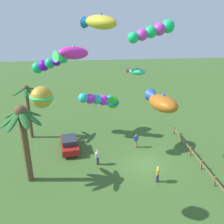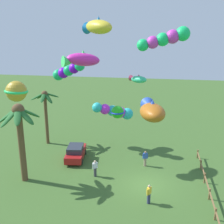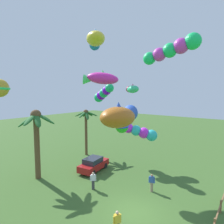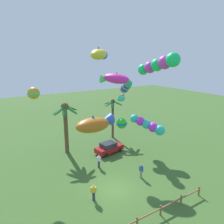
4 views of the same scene
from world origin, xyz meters
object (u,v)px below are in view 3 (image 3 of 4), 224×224
object	(u,v)px
spectator_1	(117,223)
kite_tube_2	(103,94)
kite_tube_3	(173,49)
kite_tube_8	(138,131)
kite_fish_1	(132,89)
parked_car_0	(93,164)
kite_fish_4	(120,116)
kite_fish_5	(101,78)
spectator_2	(152,183)
palm_tree_1	(86,121)
spectator_0	(93,181)
palm_tree_0	(36,129)
kite_ball_0	(122,127)
kite_fish_6	(96,39)

from	to	relation	value
spectator_1	kite_tube_2	world-z (taller)	kite_tube_2
kite_tube_3	kite_tube_8	world-z (taller)	kite_tube_3
kite_tube_8	kite_fish_1	bearing A→B (deg)	-154.40
parked_car_0	kite_fish_4	world-z (taller)	kite_fish_4
kite_fish_5	kite_tube_8	bearing A→B (deg)	-36.69
spectator_2	kite_tube_3	xyz separation A→B (m)	(0.52, -1.32, 11.37)
palm_tree_1	parked_car_0	size ratio (longest dim) A/B	1.57
spectator_0	kite_fish_5	world-z (taller)	kite_fish_5
palm_tree_0	kite_tube_8	xyz separation A→B (m)	(8.78, -6.64, -0.85)
palm_tree_0	spectator_0	size ratio (longest dim) A/B	4.44
spectator_0	kite_tube_2	size ratio (longest dim) A/B	0.38
palm_tree_0	spectator_1	xyz separation A→B (m)	(-1.50, -11.09, -4.34)
kite_ball_0	kite_tube_3	world-z (taller)	kite_tube_3
palm_tree_1	kite_tube_3	distance (m)	15.44
kite_tube_2	kite_tube_3	xyz separation A→B (m)	(-3.85, -10.54, 3.57)
kite_fish_5	palm_tree_1	bearing A→B (deg)	60.24
spectator_1	kite_ball_0	bearing A→B (deg)	32.02
kite_ball_0	kite_fish_1	size ratio (longest dim) A/B	0.92
spectator_2	kite_ball_0	xyz separation A→B (m)	(-0.82, 2.66, 4.84)
spectator_0	kite_tube_2	distance (m)	11.68
kite_tube_3	kite_fish_6	world-z (taller)	kite_fish_6
palm_tree_0	kite_tube_8	world-z (taller)	palm_tree_0
kite_fish_5	kite_tube_2	bearing A→B (deg)	36.93
palm_tree_0	spectator_2	distance (m)	12.21
palm_tree_0	spectator_2	world-z (taller)	palm_tree_0
spectator_0	kite_fish_5	bearing A→B (deg)	30.25
kite_tube_2	kite_ball_0	bearing A→B (deg)	-128.36
palm_tree_0	kite_fish_4	distance (m)	11.29
kite_fish_1	palm_tree_1	bearing A→B (deg)	61.76
palm_tree_1	kite_fish_6	distance (m)	13.19
palm_tree_1	kite_fish_4	size ratio (longest dim) A/B	1.59
palm_tree_1	parked_car_0	distance (m)	7.07
palm_tree_0	parked_car_0	bearing A→B (deg)	-33.47
kite_ball_0	kite_tube_8	xyz separation A→B (m)	(4.99, 1.14, -1.36)
parked_car_0	kite_ball_0	size ratio (longest dim) A/B	2.48
kite_fish_4	spectator_0	bearing A→B (deg)	59.59
kite_ball_0	kite_fish_1	xyz separation A→B (m)	(-1.39, -1.91, 3.33)
palm_tree_1	spectator_2	world-z (taller)	palm_tree_1
kite_fish_5	spectator_1	bearing A→B (deg)	-133.71
parked_car_0	kite_fish_5	xyz separation A→B (m)	(0.39, -0.80, 9.49)
spectator_1	palm_tree_0	bearing A→B (deg)	82.29
spectator_1	spectator_2	bearing A→B (deg)	6.08
kite_fish_1	kite_tube_8	world-z (taller)	kite_fish_1
kite_fish_1	kite_tube_8	size ratio (longest dim) A/B	0.41
kite_tube_2	kite_fish_1	bearing A→B (deg)	-127.85
kite_fish_1	kite_fish_6	size ratio (longest dim) A/B	0.55
kite_ball_0	kite_tube_2	bearing A→B (deg)	51.64
spectator_1	kite_fish_6	distance (m)	13.55
kite_tube_8	kite_fish_5	bearing A→B (deg)	143.31
kite_tube_3	kite_fish_5	xyz separation A→B (m)	(0.13, 7.75, -1.94)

